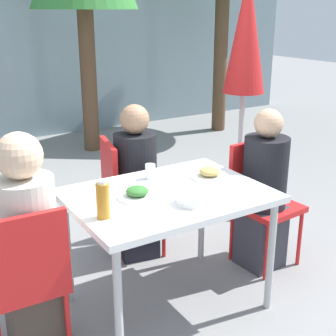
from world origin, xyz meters
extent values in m
plane|color=gray|center=(0.00, 0.00, 0.00)|extent=(24.00, 24.00, 0.00)
cube|color=white|center=(0.00, 0.00, 0.73)|extent=(1.13, 0.83, 0.04)
cylinder|color=#B7B7B7|center=(-0.51, -0.36, 0.36)|extent=(0.04, 0.04, 0.71)
cylinder|color=#B7B7B7|center=(0.51, -0.36, 0.36)|extent=(0.04, 0.04, 0.71)
cylinder|color=#B7B7B7|center=(-0.51, 0.36, 0.36)|extent=(0.04, 0.04, 0.71)
cylinder|color=#B7B7B7|center=(0.51, 0.36, 0.36)|extent=(0.04, 0.04, 0.71)
cube|color=red|center=(-0.87, 0.02, 0.44)|extent=(0.41, 0.41, 0.04)
cube|color=red|center=(-0.87, -0.16, 0.67)|extent=(0.40, 0.05, 0.42)
cylinder|color=red|center=(-0.69, 0.19, 0.21)|extent=(0.03, 0.03, 0.42)
cylinder|color=red|center=(-0.70, -0.15, 0.21)|extent=(0.03, 0.03, 0.42)
cube|color=#473D33|center=(-0.82, 0.02, 0.23)|extent=(0.28, 0.28, 0.46)
cylinder|color=beige|center=(-0.82, 0.02, 0.72)|extent=(0.31, 0.31, 0.53)
sphere|color=beige|center=(-0.82, 0.02, 1.11)|extent=(0.23, 0.23, 0.23)
cube|color=red|center=(0.87, 0.07, 0.44)|extent=(0.43, 0.43, 0.04)
cube|color=red|center=(0.85, 0.25, 0.67)|extent=(0.40, 0.07, 0.42)
cylinder|color=red|center=(1.05, -0.09, 0.21)|extent=(0.03, 0.03, 0.42)
cylinder|color=red|center=(0.71, -0.12, 0.21)|extent=(0.03, 0.03, 0.42)
cylinder|color=red|center=(1.02, 0.25, 0.21)|extent=(0.03, 0.03, 0.42)
cylinder|color=red|center=(0.68, 0.22, 0.21)|extent=(0.03, 0.03, 0.42)
cube|color=#383842|center=(0.82, 0.06, 0.23)|extent=(0.29, 0.29, 0.46)
cylinder|color=black|center=(0.82, 0.06, 0.70)|extent=(0.30, 0.30, 0.49)
sphere|color=tan|center=(0.82, 0.06, 1.05)|extent=(0.19, 0.19, 0.19)
cube|color=red|center=(0.15, 0.72, 0.44)|extent=(0.47, 0.47, 0.04)
cube|color=red|center=(-0.03, 0.75, 0.67)|extent=(0.12, 0.40, 0.42)
cylinder|color=red|center=(0.35, 0.85, 0.21)|extent=(0.03, 0.03, 0.42)
cylinder|color=red|center=(0.28, 0.51, 0.21)|extent=(0.03, 0.03, 0.42)
cylinder|color=red|center=(0.02, 0.92, 0.21)|extent=(0.03, 0.03, 0.42)
cylinder|color=red|center=(-0.05, 0.58, 0.21)|extent=(0.03, 0.03, 0.42)
cube|color=black|center=(0.14, 0.67, 0.23)|extent=(0.32, 0.32, 0.46)
cylinder|color=black|center=(0.14, 0.67, 0.70)|extent=(0.30, 0.30, 0.48)
sphere|color=#9E7556|center=(0.14, 0.67, 1.04)|extent=(0.21, 0.21, 0.21)
cylinder|color=#333333|center=(1.25, 0.83, 0.03)|extent=(0.36, 0.36, 0.05)
cylinder|color=#BCBCBC|center=(1.25, 0.83, 1.04)|extent=(0.04, 0.04, 2.08)
cone|color=red|center=(1.25, 0.83, 1.59)|extent=(0.34, 0.34, 0.98)
cylinder|color=white|center=(0.35, 0.08, 0.76)|extent=(0.24, 0.24, 0.01)
ellipsoid|color=tan|center=(0.35, 0.08, 0.79)|extent=(0.13, 0.13, 0.05)
cylinder|color=white|center=(-0.19, 0.03, 0.76)|extent=(0.23, 0.23, 0.01)
ellipsoid|color=#33702D|center=(-0.19, 0.03, 0.79)|extent=(0.13, 0.13, 0.05)
cylinder|color=#B7751E|center=(-0.46, -0.12, 0.85)|extent=(0.07, 0.07, 0.19)
cylinder|color=white|center=(-0.46, -0.12, 0.95)|extent=(0.05, 0.05, 0.02)
cylinder|color=white|center=(0.03, 0.26, 0.80)|extent=(0.06, 0.06, 0.09)
cylinder|color=white|center=(0.03, -0.21, 0.78)|extent=(0.18, 0.18, 0.05)
cylinder|color=brown|center=(0.93, 3.41, 0.87)|extent=(0.20, 0.20, 1.75)
cylinder|color=brown|center=(2.99, 3.38, 1.04)|extent=(0.20, 0.20, 2.09)
camera|label=1|loc=(-1.32, -2.14, 1.77)|focal=50.00mm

